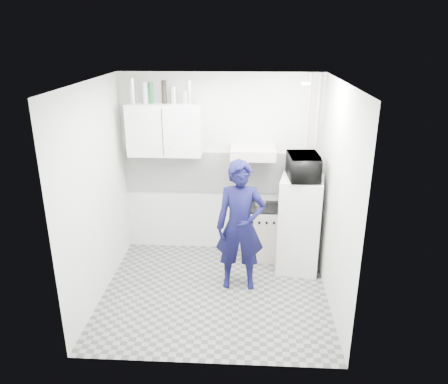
{
  "coord_description": "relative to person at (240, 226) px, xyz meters",
  "views": [
    {
      "loc": [
        0.38,
        -4.71,
        3.11
      ],
      "look_at": [
        0.1,
        0.3,
        1.25
      ],
      "focal_mm": 35.0,
      "sensor_mm": 36.0,
      "label": 1
    }
  ],
  "objects": [
    {
      "name": "pipe_b",
      "position": [
        0.87,
        0.97,
        0.46
      ],
      "size": [
        0.04,
        0.04,
        2.6
      ],
      "primitive_type": "cylinder",
      "color": "beige",
      "rests_on": "floor"
    },
    {
      "name": "fridge",
      "position": [
        0.79,
        0.49,
        -0.18
      ],
      "size": [
        0.63,
        0.63,
        1.31
      ],
      "primitive_type": "cube",
      "rotation": [
        0.0,
        0.0,
        -0.17
      ],
      "color": "white",
      "rests_on": "floor"
    },
    {
      "name": "stove_top",
      "position": [
        0.3,
        0.8,
        -0.07
      ],
      "size": [
        0.45,
        0.45,
        0.03
      ],
      "primitive_type": "cube",
      "color": "black",
      "rests_on": "stove"
    },
    {
      "name": "range_hood",
      "position": [
        0.14,
        0.8,
        0.73
      ],
      "size": [
        0.6,
        0.5,
        0.14
      ],
      "primitive_type": "cube",
      "color": "beige",
      "rests_on": "wall_back"
    },
    {
      "name": "wall_back",
      "position": [
        -0.31,
        1.05,
        0.46
      ],
      "size": [
        2.8,
        0.0,
        2.8
      ],
      "primitive_type": "plane",
      "rotation": [
        1.57,
        0.0,
        0.0
      ],
      "color": "silver",
      "rests_on": "floor"
    },
    {
      "name": "backsplash",
      "position": [
        -0.31,
        1.03,
        0.36
      ],
      "size": [
        2.74,
        0.03,
        0.6
      ],
      "primitive_type": "cube",
      "color": "white",
      "rests_on": "wall_back"
    },
    {
      "name": "canister_a",
      "position": [
        -0.92,
        0.87,
        1.47
      ],
      "size": [
        0.09,
        0.09,
        0.23
      ],
      "primitive_type": "cylinder",
      "color": "silver",
      "rests_on": "upper_cabinet"
    },
    {
      "name": "ceiling_spot_fixture",
      "position": [
        0.69,
        -0.0,
        1.73
      ],
      "size": [
        0.1,
        0.1,
        0.02
      ],
      "primitive_type": "cylinder",
      "color": "white",
      "rests_on": "ceiling"
    },
    {
      "name": "bottle_b",
      "position": [
        -1.3,
        0.87,
        1.5
      ],
      "size": [
        0.07,
        0.07,
        0.28
      ],
      "primitive_type": "cylinder",
      "color": "#B2B7BC",
      "rests_on": "upper_cabinet"
    },
    {
      "name": "pipe_a",
      "position": [
        0.99,
        0.97,
        0.46
      ],
      "size": [
        0.05,
        0.05,
        2.6
      ],
      "primitive_type": "cylinder",
      "color": "beige",
      "rests_on": "floor"
    },
    {
      "name": "upper_cabinet",
      "position": [
        -1.06,
        0.87,
        1.01
      ],
      "size": [
        1.0,
        0.35,
        0.7
      ],
      "primitive_type": "cube",
      "color": "white",
      "rests_on": "wall_back"
    },
    {
      "name": "canister_b",
      "position": [
        -0.78,
        0.87,
        1.45
      ],
      "size": [
        0.09,
        0.09,
        0.17
      ],
      "primitive_type": "cylinder",
      "color": "silver",
      "rests_on": "upper_cabinet"
    },
    {
      "name": "bottle_e",
      "position": [
        -0.72,
        0.87,
        1.51
      ],
      "size": [
        0.08,
        0.08,
        0.31
      ],
      "primitive_type": "cylinder",
      "color": "silver",
      "rests_on": "upper_cabinet"
    },
    {
      "name": "bottle_d",
      "position": [
        -1.04,
        0.87,
        1.51
      ],
      "size": [
        0.07,
        0.07,
        0.3
      ],
      "primitive_type": "cylinder",
      "color": "black",
      "rests_on": "upper_cabinet"
    },
    {
      "name": "wall_right",
      "position": [
        1.09,
        -0.2,
        0.46
      ],
      "size": [
        0.0,
        2.6,
        2.6
      ],
      "primitive_type": "plane",
      "rotation": [
        1.57,
        0.0,
        -1.57
      ],
      "color": "silver",
      "rests_on": "floor"
    },
    {
      "name": "floor",
      "position": [
        -0.31,
        -0.2,
        -0.84
      ],
      "size": [
        2.8,
        2.8,
        0.0
      ],
      "primitive_type": "plane",
      "color": "slate",
      "rests_on": "ground"
    },
    {
      "name": "stove",
      "position": [
        0.3,
        0.8,
        -0.46
      ],
      "size": [
        0.47,
        0.47,
        0.76
      ],
      "primitive_type": "cube",
      "color": "beige",
      "rests_on": "floor"
    },
    {
      "name": "bottle_c",
      "position": [
        -1.22,
        0.87,
        1.5
      ],
      "size": [
        0.07,
        0.07,
        0.28
      ],
      "primitive_type": "cylinder",
      "color": "#144C1E",
      "rests_on": "upper_cabinet"
    },
    {
      "name": "saucepan",
      "position": [
        0.27,
        0.76,
        -0.01
      ],
      "size": [
        0.16,
        0.16,
        0.09
      ],
      "primitive_type": "cylinder",
      "color": "silver",
      "rests_on": "stove_top"
    },
    {
      "name": "wall_left",
      "position": [
        -1.71,
        -0.2,
        0.46
      ],
      "size": [
        0.0,
        2.6,
        2.6
      ],
      "primitive_type": "plane",
      "rotation": [
        1.57,
        0.0,
        1.57
      ],
      "color": "silver",
      "rests_on": "floor"
    },
    {
      "name": "person",
      "position": [
        0.0,
        0.0,
        0.0
      ],
      "size": [
        0.62,
        0.42,
        1.68
      ],
      "primitive_type": "imported",
      "rotation": [
        0.0,
        0.0,
        0.03
      ],
      "color": "black",
      "rests_on": "floor"
    },
    {
      "name": "bottle_a",
      "position": [
        -1.47,
        0.87,
        1.53
      ],
      "size": [
        0.08,
        0.08,
        0.33
      ],
      "primitive_type": "cylinder",
      "color": "silver",
      "rests_on": "upper_cabinet"
    },
    {
      "name": "microwave",
      "position": [
        0.79,
        0.49,
        0.63
      ],
      "size": [
        0.59,
        0.42,
        0.31
      ],
      "primitive_type": "imported",
      "rotation": [
        0.0,
        0.0,
        1.63
      ],
      "color": "black",
      "rests_on": "fridge"
    },
    {
      "name": "ceiling",
      "position": [
        -0.31,
        -0.2,
        1.76
      ],
      "size": [
        2.8,
        2.8,
        0.0
      ],
      "primitive_type": "plane",
      "color": "white",
      "rests_on": "wall_back"
    }
  ]
}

